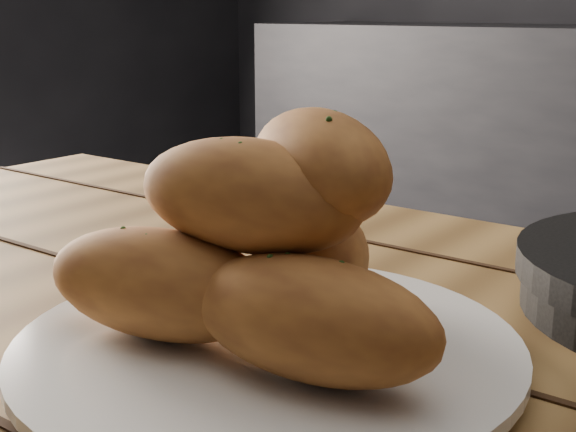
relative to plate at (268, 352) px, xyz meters
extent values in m
cylinder|color=white|center=(0.00, 0.00, 0.00)|extent=(0.28, 0.28, 0.01)
cylinder|color=white|center=(0.00, 0.00, 0.00)|extent=(0.31, 0.31, 0.01)
ellipsoid|color=#C67E37|center=(-0.05, -0.03, 0.04)|extent=(0.16, 0.10, 0.07)
ellipsoid|color=#C67E37|center=(0.05, -0.02, 0.04)|extent=(0.15, 0.08, 0.07)
ellipsoid|color=#C67E37|center=(0.00, 0.05, 0.04)|extent=(0.13, 0.16, 0.07)
ellipsoid|color=#C67E37|center=(-0.01, 0.00, 0.10)|extent=(0.15, 0.08, 0.07)
ellipsoid|color=#C67E37|center=(0.01, 0.03, 0.11)|extent=(0.15, 0.14, 0.07)
camera|label=1|loc=(0.28, -0.35, 0.20)|focal=50.00mm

